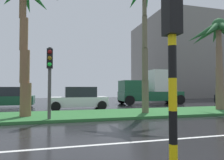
{
  "coord_description": "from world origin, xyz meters",
  "views": [
    {
      "loc": [
        4.47,
        -3.87,
        1.68
      ],
      "look_at": [
        8.05,
        9.44,
        2.18
      ],
      "focal_mm": 32.44,
      "sensor_mm": 36.0,
      "label": 1
    }
  ],
  "objects_px": {
    "palm_tree_mid_right": "(218,39)",
    "traffic_signal_median_right": "(50,69)",
    "box_truck_lead": "(151,89)",
    "palm_tree_centre_right": "(144,0)",
    "traffic_signal_foreground": "(172,42)",
    "palm_tree_centre": "(24,7)",
    "car_in_traffic_third": "(79,99)",
    "car_in_traffic_second": "(7,98)"
  },
  "relations": [
    {
      "from": "traffic_signal_foreground",
      "to": "box_truck_lead",
      "type": "relative_size",
      "value": 0.58
    },
    {
      "from": "car_in_traffic_third",
      "to": "box_truck_lead",
      "type": "height_order",
      "value": "box_truck_lead"
    },
    {
      "from": "palm_tree_centre",
      "to": "palm_tree_centre_right",
      "type": "xyz_separation_m",
      "value": [
        6.87,
        -0.6,
        0.93
      ]
    },
    {
      "from": "palm_tree_centre",
      "to": "traffic_signal_median_right",
      "type": "xyz_separation_m",
      "value": [
        1.46,
        -1.54,
        -3.53
      ]
    },
    {
      "from": "car_in_traffic_second",
      "to": "car_in_traffic_third",
      "type": "height_order",
      "value": "same"
    },
    {
      "from": "palm_tree_mid_right",
      "to": "traffic_signal_median_right",
      "type": "distance_m",
      "value": 11.69
    },
    {
      "from": "palm_tree_mid_right",
      "to": "car_in_traffic_third",
      "type": "xyz_separation_m",
      "value": [
        -9.35,
        3.84,
        -4.26
      ]
    },
    {
      "from": "car_in_traffic_third",
      "to": "palm_tree_centre_right",
      "type": "bearing_deg",
      "value": 128.14
    },
    {
      "from": "palm_tree_centre_right",
      "to": "box_truck_lead",
      "type": "xyz_separation_m",
      "value": [
        4.27,
        7.82,
        -5.46
      ]
    },
    {
      "from": "palm_tree_mid_right",
      "to": "traffic_signal_foreground",
      "type": "relative_size",
      "value": 1.73
    },
    {
      "from": "traffic_signal_foreground",
      "to": "car_in_traffic_second",
      "type": "distance_m",
      "value": 16.44
    },
    {
      "from": "palm_tree_mid_right",
      "to": "box_truck_lead",
      "type": "bearing_deg",
      "value": 102.66
    },
    {
      "from": "palm_tree_centre",
      "to": "traffic_signal_median_right",
      "type": "distance_m",
      "value": 4.12
    },
    {
      "from": "traffic_signal_median_right",
      "to": "box_truck_lead",
      "type": "xyz_separation_m",
      "value": [
        9.68,
        8.76,
        -1.01
      ]
    },
    {
      "from": "palm_tree_centre",
      "to": "car_in_traffic_second",
      "type": "bearing_deg",
      "value": 108.04
    },
    {
      "from": "palm_tree_centre",
      "to": "traffic_signal_foreground",
      "type": "distance_m",
      "value": 9.91
    },
    {
      "from": "traffic_signal_median_right",
      "to": "car_in_traffic_second",
      "type": "distance_m",
      "value": 9.25
    },
    {
      "from": "palm_tree_mid_right",
      "to": "box_truck_lead",
      "type": "xyz_separation_m",
      "value": [
        -1.64,
        7.29,
        -3.54
      ]
    },
    {
      "from": "palm_tree_centre",
      "to": "car_in_traffic_second",
      "type": "height_order",
      "value": "palm_tree_centre"
    },
    {
      "from": "car_in_traffic_third",
      "to": "palm_tree_mid_right",
      "type": "bearing_deg",
      "value": 157.65
    },
    {
      "from": "traffic_signal_median_right",
      "to": "car_in_traffic_second",
      "type": "height_order",
      "value": "traffic_signal_median_right"
    },
    {
      "from": "traffic_signal_median_right",
      "to": "palm_tree_centre",
      "type": "bearing_deg",
      "value": 133.43
    },
    {
      "from": "palm_tree_centre",
      "to": "car_in_traffic_third",
      "type": "distance_m",
      "value": 7.33
    },
    {
      "from": "box_truck_lead",
      "to": "palm_tree_mid_right",
      "type": "bearing_deg",
      "value": 102.66
    },
    {
      "from": "palm_tree_centre",
      "to": "palm_tree_centre_right",
      "type": "bearing_deg",
      "value": -5.01
    },
    {
      "from": "traffic_signal_median_right",
      "to": "car_in_traffic_third",
      "type": "distance_m",
      "value": 5.93
    },
    {
      "from": "box_truck_lead",
      "to": "palm_tree_centre",
      "type": "bearing_deg",
      "value": 32.94
    },
    {
      "from": "palm_tree_centre",
      "to": "box_truck_lead",
      "type": "height_order",
      "value": "palm_tree_centre"
    },
    {
      "from": "traffic_signal_foreground",
      "to": "box_truck_lead",
      "type": "bearing_deg",
      "value": -114.76
    },
    {
      "from": "palm_tree_mid_right",
      "to": "traffic_signal_median_right",
      "type": "bearing_deg",
      "value": -172.57
    },
    {
      "from": "car_in_traffic_second",
      "to": "box_truck_lead",
      "type": "height_order",
      "value": "box_truck_lead"
    },
    {
      "from": "palm_tree_mid_right",
      "to": "car_in_traffic_second",
      "type": "relative_size",
      "value": 1.49
    },
    {
      "from": "palm_tree_mid_right",
      "to": "palm_tree_centre",
      "type": "bearing_deg",
      "value": 179.7
    },
    {
      "from": "traffic_signal_foreground",
      "to": "car_in_traffic_second",
      "type": "xyz_separation_m",
      "value": [
        -6.15,
        15.15,
        -1.73
      ]
    },
    {
      "from": "traffic_signal_median_right",
      "to": "box_truck_lead",
      "type": "relative_size",
      "value": 0.54
    },
    {
      "from": "palm_tree_centre_right",
      "to": "box_truck_lead",
      "type": "height_order",
      "value": "palm_tree_centre_right"
    },
    {
      "from": "palm_tree_centre_right",
      "to": "traffic_signal_foreground",
      "type": "bearing_deg",
      "value": -110.58
    },
    {
      "from": "palm_tree_centre",
      "to": "traffic_signal_foreground",
      "type": "bearing_deg",
      "value": -64.76
    },
    {
      "from": "traffic_signal_foreground",
      "to": "car_in_traffic_third",
      "type": "relative_size",
      "value": 0.86
    },
    {
      "from": "car_in_traffic_second",
      "to": "traffic_signal_foreground",
      "type": "bearing_deg",
      "value": 112.11
    },
    {
      "from": "palm_tree_centre",
      "to": "car_in_traffic_third",
      "type": "xyz_separation_m",
      "value": [
        3.43,
        3.78,
        -5.26
      ]
    },
    {
      "from": "palm_tree_centre",
      "to": "traffic_signal_foreground",
      "type": "height_order",
      "value": "palm_tree_centre"
    }
  ]
}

